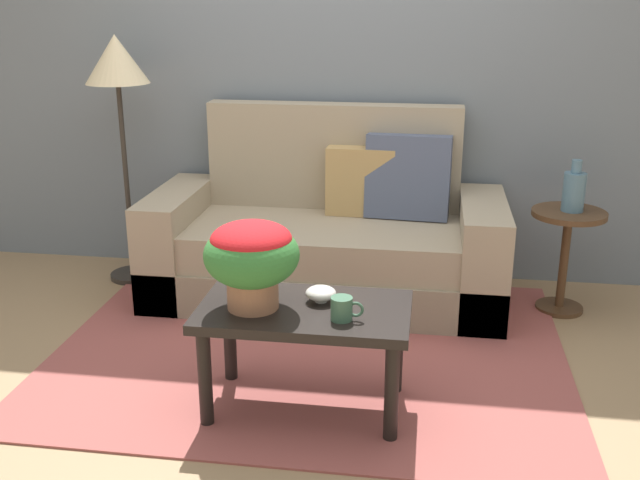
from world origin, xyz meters
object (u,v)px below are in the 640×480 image
Objects in this scene: couch at (330,242)px; coffee_table at (304,324)px; coffee_mug at (343,309)px; table_vase at (574,190)px; snack_bowl at (321,293)px; floor_lamp at (118,77)px; potted_plant at (252,255)px; side_table at (566,243)px.

couch is 2.30× the size of coffee_table.
table_vase is (1.07, 1.33, 0.17)m from coffee_mug.
table_vase is at bearing 44.73° from coffee_table.
coffee_mug is (0.24, -1.37, 0.19)m from couch.
table_vase reaches higher than snack_bowl.
snack_bowl is at bearing -43.25° from floor_lamp.
potted_plant is 2.94× the size of coffee_mug.
snack_bowl is at bearing 123.73° from coffee_mug.
coffee_table is 0.14m from snack_bowl.
coffee_table is 0.59× the size of floor_lamp.
snack_bowl is 0.46× the size of table_vase.
side_table is 1.49× the size of potted_plant.
floor_lamp reaches higher than table_vase.
couch is at bearing 83.98° from potted_plant.
couch is 1.27m from coffee_table.
potted_plant is (-1.44, -1.26, 0.30)m from side_table.
couch is 7.16× the size of table_vase.
potted_plant is at bearing -138.73° from side_table.
table_vase is at bearing 44.54° from snack_bowl.
side_table is 0.39× the size of floor_lamp.
coffee_mug is at bearing -128.70° from side_table.
floor_lamp is at bearing 135.51° from coffee_mug.
coffee_table is 6.62× the size of coffee_mug.
couch is at bearing 178.46° from table_vase.
potted_plant reaches higher than snack_bowl.
coffee_table is 1.74m from side_table.
potted_plant is at bearing -51.49° from floor_lamp.
side_table is at bearing -1.79° from couch.
snack_bowl is (-1.17, -1.16, 0.11)m from side_table.
coffee_table is 2.05m from floor_lamp.
floor_lamp is (-2.54, 0.12, 0.83)m from side_table.
coffee_mug is at bearing -30.55° from coffee_table.
side_table is 1.93m from potted_plant.
floor_lamp is (-1.31, 1.35, 0.83)m from coffee_table.
potted_plant is at bearing 170.06° from coffee_mug.
snack_bowl reaches higher than coffee_table.
side_table is at bearing -2.80° from floor_lamp.
side_table is (1.30, -0.04, 0.07)m from couch.
floor_lamp is at bearing 128.51° from potted_plant.
coffee_table is at bearing -86.92° from couch.
coffee_table is 0.23m from coffee_mug.
potted_plant is at bearing -96.02° from couch.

